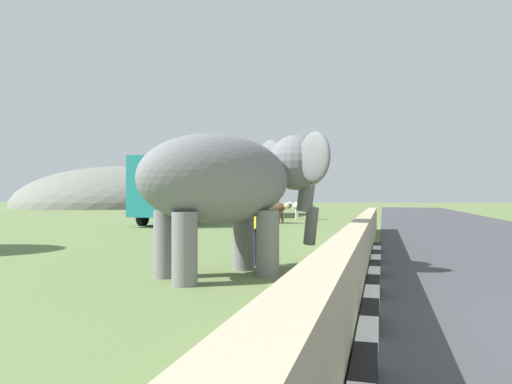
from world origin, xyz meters
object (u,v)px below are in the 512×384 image
cow_near (276,208)px  cow_mid (274,208)px  person_handler (258,224)px  cow_far (303,206)px  elephant (234,181)px  bus_red (248,189)px  bus_teal (184,186)px

cow_near → cow_mid: (-0.13, 0.04, 0.00)m
person_handler → cow_far: (20.27, 2.48, -0.06)m
elephant → bus_red: (26.09, 7.46, 0.27)m
elephant → bus_teal: 17.68m
bus_red → cow_far: bearing=-132.2°
cow_mid → bus_teal: bearing=100.0°
cow_mid → elephant: bearing=-169.4°
cow_near → cow_mid: bearing=161.2°
cow_mid → cow_far: 4.92m
bus_red → cow_mid: size_ratio=5.15×
bus_red → cow_near: 10.46m
bus_red → cow_far: bus_red is taller
bus_teal → cow_near: size_ratio=5.01×
cow_mid → person_handler: bearing=-168.0°
bus_red → cow_far: 7.07m
person_handler → cow_near: person_handler is taller
bus_teal → cow_far: size_ratio=4.77×
bus_red → cow_mid: (-9.54, -4.37, -1.21)m
person_handler → bus_teal: 16.80m
bus_teal → elephant: bearing=-152.4°
elephant → cow_far: elephant is taller
bus_teal → bus_red: bearing=-4.0°
cow_mid → cow_far: (4.85, -0.79, 0.00)m
person_handler → bus_red: size_ratio=0.17×
elephant → cow_near: 16.99m
bus_teal → cow_mid: size_ratio=4.75×
elephant → cow_far: bearing=6.1°
cow_near → elephant: bearing=-169.7°
person_handler → cow_far: size_ratio=0.87×
bus_teal → bus_red: same height
elephant → cow_mid: size_ratio=2.02×
bus_red → cow_mid: 10.56m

